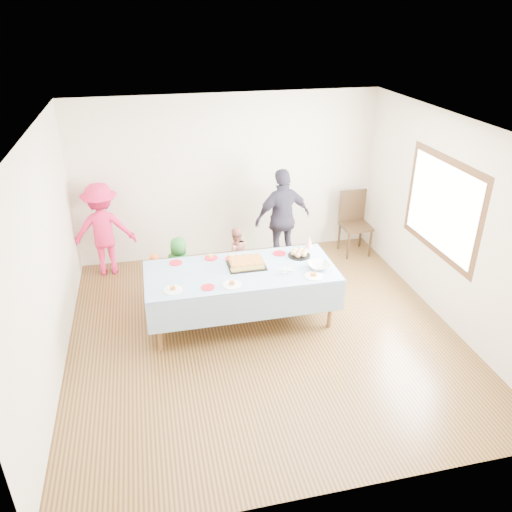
% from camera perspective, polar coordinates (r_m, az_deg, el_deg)
% --- Properties ---
extents(ground, '(5.00, 5.00, 0.00)m').
position_cam_1_polar(ground, '(6.71, 0.83, -8.75)').
color(ground, '#442A13').
rests_on(ground, ground).
extents(room_walls, '(5.04, 5.04, 2.72)m').
position_cam_1_polar(room_walls, '(5.87, 1.45, 5.54)').
color(room_walls, beige).
rests_on(room_walls, ground).
extents(party_table, '(2.50, 1.10, 0.78)m').
position_cam_1_polar(party_table, '(6.58, -1.74, -2.06)').
color(party_table, brown).
rests_on(party_table, ground).
extents(birthday_cake, '(0.50, 0.38, 0.09)m').
position_cam_1_polar(birthday_cake, '(6.64, -1.11, -0.82)').
color(birthday_cake, black).
rests_on(birthday_cake, party_table).
extents(rolls_tray, '(0.31, 0.31, 0.09)m').
position_cam_1_polar(rolls_tray, '(6.92, 4.96, 0.30)').
color(rolls_tray, black).
rests_on(rolls_tray, party_table).
extents(punch_bowl, '(0.29, 0.29, 0.07)m').
position_cam_1_polar(punch_bowl, '(6.63, 7.22, -1.13)').
color(punch_bowl, silver).
rests_on(punch_bowl, party_table).
extents(party_hat, '(0.10, 0.10, 0.18)m').
position_cam_1_polar(party_hat, '(7.16, 6.08, 1.63)').
color(party_hat, white).
rests_on(party_hat, party_table).
extents(fork_pile, '(0.24, 0.18, 0.07)m').
position_cam_1_polar(fork_pile, '(6.50, 3.36, -1.60)').
color(fork_pile, white).
rests_on(fork_pile, party_table).
extents(plate_red_far_a, '(0.17, 0.17, 0.01)m').
position_cam_1_polar(plate_red_far_a, '(6.81, -9.15, -0.77)').
color(plate_red_far_a, red).
rests_on(plate_red_far_a, party_table).
extents(plate_red_far_b, '(0.18, 0.18, 0.01)m').
position_cam_1_polar(plate_red_far_b, '(6.88, -5.16, -0.21)').
color(plate_red_far_b, red).
rests_on(plate_red_far_b, party_table).
extents(plate_red_far_c, '(0.20, 0.20, 0.01)m').
position_cam_1_polar(plate_red_far_c, '(6.84, -2.70, -0.28)').
color(plate_red_far_c, red).
rests_on(plate_red_far_c, party_table).
extents(plate_red_far_d, '(0.18, 0.18, 0.01)m').
position_cam_1_polar(plate_red_far_d, '(6.98, 2.67, 0.31)').
color(plate_red_far_d, red).
rests_on(plate_red_far_d, party_table).
extents(plate_red_near, '(0.17, 0.17, 0.01)m').
position_cam_1_polar(plate_red_near, '(6.18, -5.51, -3.57)').
color(plate_red_near, red).
rests_on(plate_red_near, party_table).
extents(plate_white_left, '(0.23, 0.23, 0.01)m').
position_cam_1_polar(plate_white_left, '(6.18, -9.47, -3.84)').
color(plate_white_left, white).
rests_on(plate_white_left, party_table).
extents(plate_white_mid, '(0.23, 0.23, 0.01)m').
position_cam_1_polar(plate_white_mid, '(6.21, -2.78, -3.31)').
color(plate_white_mid, white).
rests_on(plate_white_mid, party_table).
extents(plate_white_right, '(0.24, 0.24, 0.01)m').
position_cam_1_polar(plate_white_right, '(6.44, 6.58, -2.29)').
color(plate_white_right, white).
rests_on(plate_white_right, party_table).
extents(dining_chair, '(0.48, 0.48, 1.08)m').
position_cam_1_polar(dining_chair, '(8.75, 11.15, 4.19)').
color(dining_chair, black).
rests_on(dining_chair, ground).
extents(toddler_left, '(0.33, 0.27, 0.77)m').
position_cam_1_polar(toddler_left, '(7.32, -11.34, -2.45)').
color(toddler_left, '#DE4F1B').
rests_on(toddler_left, ground).
extents(toddler_mid, '(0.54, 0.45, 0.93)m').
position_cam_1_polar(toddler_mid, '(7.37, -8.73, -1.27)').
color(toddler_mid, '#236925').
rests_on(toddler_mid, ground).
extents(toddler_right, '(0.46, 0.38, 0.89)m').
position_cam_1_polar(toddler_right, '(7.70, -2.33, 0.18)').
color(toddler_right, '#B66555').
rests_on(toddler_right, ground).
extents(adult_left, '(0.97, 0.56, 1.50)m').
position_cam_1_polar(adult_left, '(8.17, -17.05, 2.92)').
color(adult_left, '#DC1B4D').
rests_on(adult_left, ground).
extents(adult_right, '(1.02, 0.59, 1.64)m').
position_cam_1_polar(adult_right, '(8.06, 3.07, 4.33)').
color(adult_right, '#2D2939').
rests_on(adult_right, ground).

